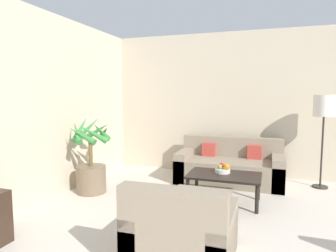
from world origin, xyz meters
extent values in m
cube|color=beige|center=(0.00, 5.64, 1.35)|extent=(7.82, 0.06, 2.70)
cube|color=beige|center=(-3.14, 2.81, 1.35)|extent=(0.06, 7.21, 2.70)
cylinder|color=brown|center=(-2.72, 3.78, 0.21)|extent=(0.46, 0.46, 0.42)
cylinder|color=brown|center=(-2.72, 3.78, 0.63)|extent=(0.06, 0.06, 0.41)
cone|color=#38843D|center=(-2.52, 3.78, 0.97)|extent=(0.10, 0.44, 0.35)
cone|color=#38843D|center=(-2.56, 3.93, 0.93)|extent=(0.40, 0.40, 0.29)
cone|color=#38843D|center=(-2.72, 3.99, 0.95)|extent=(0.46, 0.10, 0.32)
cone|color=#38843D|center=(-2.84, 3.90, 0.99)|extent=(0.37, 0.37, 0.39)
cone|color=#38843D|center=(-2.89, 3.78, 1.00)|extent=(0.10, 0.41, 0.40)
cone|color=#38843D|center=(-2.86, 3.64, 0.96)|extent=(0.39, 0.39, 0.34)
cone|color=#38843D|center=(-2.72, 3.57, 0.93)|extent=(0.47, 0.10, 0.29)
cone|color=#38843D|center=(-2.57, 3.64, 0.96)|extent=(0.39, 0.39, 0.33)
cube|color=gray|center=(-0.74, 5.01, 0.20)|extent=(1.79, 0.84, 0.40)
cube|color=gray|center=(-0.74, 5.35, 0.58)|extent=(1.79, 0.16, 0.36)
cube|color=gray|center=(-1.53, 5.01, 0.26)|extent=(0.20, 0.84, 0.52)
cube|color=gray|center=(0.06, 5.01, 0.26)|extent=(0.20, 0.84, 0.52)
cube|color=#B23D33|center=(-1.14, 5.23, 0.52)|extent=(0.24, 0.12, 0.24)
cube|color=#B23D33|center=(-0.33, 5.23, 0.52)|extent=(0.24, 0.12, 0.24)
cylinder|color=#2D2823|center=(0.73, 5.20, 0.01)|extent=(0.24, 0.24, 0.03)
cylinder|color=#2D2823|center=(0.73, 5.20, 0.60)|extent=(0.03, 0.03, 1.16)
cylinder|color=silver|center=(0.73, 5.20, 1.35)|extent=(0.33, 0.33, 0.34)
cylinder|color=black|center=(-1.14, 3.73, 0.19)|extent=(0.05, 0.05, 0.38)
cylinder|color=black|center=(-0.22, 3.73, 0.19)|extent=(0.05, 0.05, 0.38)
cylinder|color=black|center=(-1.14, 4.27, 0.19)|extent=(0.05, 0.05, 0.38)
cylinder|color=black|center=(-0.22, 4.27, 0.19)|extent=(0.05, 0.05, 0.38)
cube|color=black|center=(-0.68, 4.00, 0.39)|extent=(1.01, 0.62, 0.03)
cylinder|color=beige|center=(-0.72, 4.09, 0.43)|extent=(0.22, 0.22, 0.05)
sphere|color=red|center=(-0.74, 4.15, 0.50)|extent=(0.08, 0.08, 0.08)
sphere|color=olive|center=(-0.76, 4.07, 0.50)|extent=(0.07, 0.07, 0.07)
sphere|color=orange|center=(-0.66, 4.09, 0.50)|extent=(0.08, 0.08, 0.08)
cube|color=gray|center=(-0.82, 2.37, 0.20)|extent=(0.89, 0.87, 0.41)
cube|color=gray|center=(-0.82, 2.02, 0.60)|extent=(0.89, 0.16, 0.39)
cube|color=gray|center=(-1.19, 2.37, 0.25)|extent=(0.16, 0.87, 0.51)
cube|color=gray|center=(-0.45, 2.37, 0.25)|extent=(0.16, 0.87, 0.51)
cube|color=gray|center=(-0.82, 3.12, 0.21)|extent=(0.66, 0.44, 0.41)
camera|label=1|loc=(-0.11, -0.16, 1.52)|focal=32.00mm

